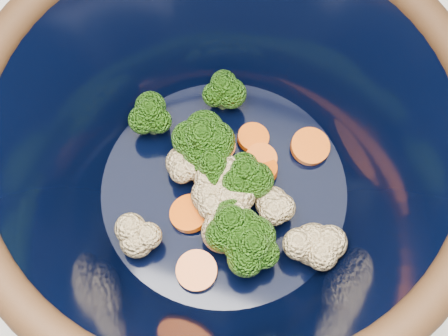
# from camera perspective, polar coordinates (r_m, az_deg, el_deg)

# --- Properties ---
(mixing_bowl) EXTENTS (0.42, 0.42, 0.16)m
(mixing_bowl) POSITION_cam_1_polar(r_m,az_deg,el_deg) (0.46, -0.00, 0.81)
(mixing_bowl) COLOR black
(mixing_bowl) RESTS_ON counter
(vegetable_pile) EXTENTS (0.19, 0.18, 0.05)m
(vegetable_pile) POSITION_cam_1_polar(r_m,az_deg,el_deg) (0.49, -0.07, -1.37)
(vegetable_pile) COLOR #608442
(vegetable_pile) RESTS_ON mixing_bowl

